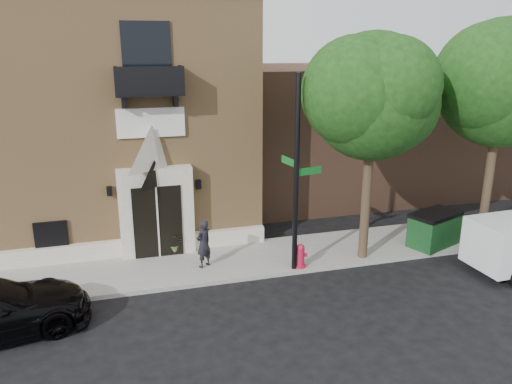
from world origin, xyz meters
TOP-DOWN VIEW (x-y plane):
  - ground at (0.00, 0.00)m, footprint 120.00×120.00m
  - sidewalk at (1.00, 1.50)m, footprint 42.00×3.00m
  - church at (-2.99, 7.95)m, footprint 12.20×11.01m
  - neighbour_building at (12.00, 9.00)m, footprint 18.00×8.00m
  - street_tree_left at (6.03, 0.35)m, footprint 4.97×4.38m
  - street_tree_mid at (11.03, 0.35)m, footprint 5.21×4.64m
  - street_sign at (3.32, 0.22)m, footprint 1.13×1.02m
  - fire_hydrant at (3.54, 0.25)m, footprint 0.48×0.39m
  - dumpster at (9.07, 0.71)m, footprint 2.24×1.76m
  - planter at (-0.43, 2.61)m, footprint 0.83×0.77m
  - pedestrian_near at (0.39, 1.18)m, footprint 0.73×0.68m

SIDE VIEW (x-z plane):
  - ground at x=0.00m, z-range 0.00..0.00m
  - sidewalk at x=1.00m, z-range 0.00..0.15m
  - planter at x=-0.43m, z-range 0.15..0.91m
  - fire_hydrant at x=3.54m, z-range 0.14..0.99m
  - dumpster at x=9.07m, z-range 0.16..1.45m
  - pedestrian_near at x=0.39m, z-range 0.15..1.83m
  - neighbour_building at x=12.00m, z-range 0.00..6.40m
  - street_sign at x=3.32m, z-range 0.17..6.68m
  - church at x=-2.99m, z-range -0.02..9.28m
  - street_tree_left at x=6.03m, z-range 1.98..9.75m
  - street_tree_mid at x=11.03m, z-range 2.07..10.32m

